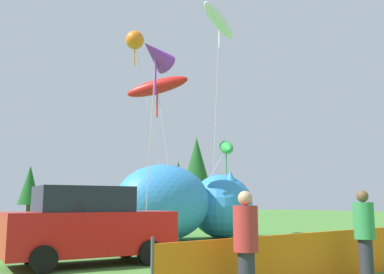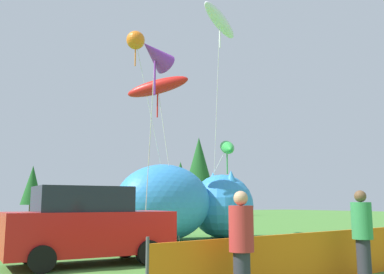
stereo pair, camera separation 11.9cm
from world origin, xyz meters
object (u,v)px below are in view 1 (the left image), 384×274
object	(u,v)px
parked_car	(89,226)
kite_orange_flower	(135,41)
inflatable_cat	(183,205)
kite_red_lizard	(157,87)
kite_white_ghost	(219,21)
spectator_in_yellow_shirt	(246,243)
spectator_in_red_shirt	(365,232)
kite_green_fish	(226,147)
kite_purple_delta	(156,55)
folding_chair	(249,235)

from	to	relation	value
parked_car	kite_orange_flower	size ratio (longest dim) A/B	0.43
inflatable_cat	kite_red_lizard	world-z (taller)	kite_red_lizard
parked_car	kite_white_ghost	xyz separation A→B (m)	(7.32, 4.35, 8.86)
spectator_in_yellow_shirt	kite_white_ghost	world-z (taller)	kite_white_ghost
spectator_in_red_shirt	kite_green_fish	distance (m)	12.66
parked_car	kite_orange_flower	bearing A→B (deg)	61.24
kite_green_fish	kite_white_ghost	xyz separation A→B (m)	(-1.36, -1.42, 5.62)
spectator_in_red_shirt	kite_white_ghost	size ratio (longest dim) A/B	0.17
kite_red_lizard	kite_orange_flower	world-z (taller)	kite_orange_flower
spectator_in_yellow_shirt	kite_white_ghost	size ratio (longest dim) A/B	0.17
spectator_in_yellow_shirt	kite_green_fish	xyz separation A→B (m)	(8.16, 11.44, 3.26)
kite_purple_delta	kite_orange_flower	world-z (taller)	kite_orange_flower
spectator_in_red_shirt	inflatable_cat	bearing A→B (deg)	79.07
kite_green_fish	kite_purple_delta	xyz separation A→B (m)	(-6.61, -5.33, 1.84)
folding_chair	parked_car	bearing A→B (deg)	-176.72
inflatable_cat	kite_orange_flower	bearing A→B (deg)	115.57
parked_car	kite_white_ghost	bearing A→B (deg)	33.27
parked_car	folding_chair	xyz separation A→B (m)	(5.01, -0.29, -0.42)
spectator_in_red_shirt	kite_green_fish	bearing A→B (deg)	65.97
kite_white_ghost	folding_chair	bearing A→B (deg)	-116.49
parked_car	kite_red_lizard	xyz separation A→B (m)	(4.29, 4.59, 5.35)
spectator_in_red_shirt	kite_red_lizard	distance (m)	11.35
folding_chair	kite_purple_delta	bearing A→B (deg)	172.68
folding_chair	spectator_in_yellow_shirt	world-z (taller)	spectator_in_yellow_shirt
kite_white_ghost	spectator_in_yellow_shirt	bearing A→B (deg)	-124.14
inflatable_cat	kite_orange_flower	distance (m)	8.32
kite_white_ghost	kite_orange_flower	world-z (taller)	kite_white_ghost
inflatable_cat	parked_car	bearing A→B (deg)	-140.41
kite_red_lizard	spectator_in_yellow_shirt	bearing A→B (deg)	-110.10
kite_purple_delta	kite_green_fish	bearing A→B (deg)	38.89
parked_car	kite_green_fish	bearing A→B (deg)	36.15
parked_car	inflatable_cat	world-z (taller)	inflatable_cat
parked_car	kite_purple_delta	world-z (taller)	kite_purple_delta
folding_chair	kite_orange_flower	world-z (taller)	kite_orange_flower
folding_chair	kite_green_fish	xyz separation A→B (m)	(3.68, 6.06, 3.66)
kite_orange_flower	kite_green_fish	bearing A→B (deg)	-19.76
kite_green_fish	kite_orange_flower	bearing A→B (deg)	160.24
folding_chair	kite_orange_flower	xyz separation A→B (m)	(-0.57, 7.59, 8.72)
inflatable_cat	spectator_in_red_shirt	world-z (taller)	inflatable_cat
parked_car	kite_green_fish	distance (m)	10.92
folding_chair	kite_green_fish	world-z (taller)	kite_green_fish
folding_chair	kite_white_ghost	distance (m)	10.63
kite_green_fish	kite_red_lizard	world-z (taller)	kite_red_lizard
spectator_in_yellow_shirt	kite_red_lizard	xyz separation A→B (m)	(3.76, 10.26, 5.37)
kite_green_fish	kite_purple_delta	world-z (taller)	kite_purple_delta
inflatable_cat	folding_chair	bearing A→B (deg)	-97.97
kite_orange_flower	parked_car	bearing A→B (deg)	-121.31
spectator_in_red_shirt	kite_green_fish	size ratio (longest dim) A/B	0.37
spectator_in_yellow_shirt	kite_green_fish	world-z (taller)	kite_green_fish
spectator_in_yellow_shirt	spectator_in_red_shirt	world-z (taller)	spectator_in_red_shirt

